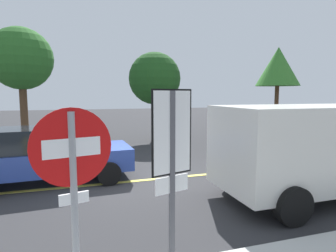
{
  "coord_description": "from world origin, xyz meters",
  "views": [
    {
      "loc": [
        -1.19,
        -7.64,
        2.46
      ],
      "look_at": [
        1.22,
        0.18,
        1.53
      ],
      "focal_mm": 29.85,
      "sensor_mm": 36.0,
      "label": 1
    }
  ],
  "objects_px": {
    "speed_limit_sign": "(172,155)",
    "tree_centre_verge": "(278,67)",
    "tree_left_verge": "(21,59)",
    "car_blue_behind_van": "(48,154)",
    "stop_sign": "(74,184)",
    "white_van": "(324,145)",
    "tree_right_verge": "(155,79)",
    "car_black_far_lane": "(288,131)"
  },
  "relations": [
    {
      "from": "speed_limit_sign",
      "to": "tree_centre_verge",
      "type": "relative_size",
      "value": 0.46
    },
    {
      "from": "tree_left_verge",
      "to": "car_blue_behind_van",
      "type": "bearing_deg",
      "value": -75.17
    },
    {
      "from": "stop_sign",
      "to": "tree_left_verge",
      "type": "height_order",
      "value": "tree_left_verge"
    },
    {
      "from": "speed_limit_sign",
      "to": "white_van",
      "type": "bearing_deg",
      "value": 25.31
    },
    {
      "from": "tree_right_verge",
      "to": "speed_limit_sign",
      "type": "bearing_deg",
      "value": -103.45
    },
    {
      "from": "white_van",
      "to": "tree_right_verge",
      "type": "xyz_separation_m",
      "value": [
        -1.79,
        9.11,
        1.98
      ]
    },
    {
      "from": "speed_limit_sign",
      "to": "white_van",
      "type": "distance_m",
      "value": 4.98
    },
    {
      "from": "tree_centre_verge",
      "to": "car_blue_behind_van",
      "type": "bearing_deg",
      "value": -152.12
    },
    {
      "from": "white_van",
      "to": "car_blue_behind_van",
      "type": "height_order",
      "value": "white_van"
    },
    {
      "from": "car_blue_behind_van",
      "to": "tree_left_verge",
      "type": "bearing_deg",
      "value": 104.83
    },
    {
      "from": "white_van",
      "to": "tree_centre_verge",
      "type": "height_order",
      "value": "tree_centre_verge"
    },
    {
      "from": "white_van",
      "to": "tree_centre_verge",
      "type": "relative_size",
      "value": 0.96
    },
    {
      "from": "tree_left_verge",
      "to": "car_black_far_lane",
      "type": "bearing_deg",
      "value": -21.59
    },
    {
      "from": "tree_centre_verge",
      "to": "tree_left_verge",
      "type": "bearing_deg",
      "value": -177.63
    },
    {
      "from": "stop_sign",
      "to": "speed_limit_sign",
      "type": "relative_size",
      "value": 0.93
    },
    {
      "from": "car_black_far_lane",
      "to": "tree_centre_verge",
      "type": "relative_size",
      "value": 0.75
    },
    {
      "from": "white_van",
      "to": "tree_centre_verge",
      "type": "xyz_separation_m",
      "value": [
        6.54,
        10.04,
        2.92
      ]
    },
    {
      "from": "tree_left_verge",
      "to": "tree_centre_verge",
      "type": "height_order",
      "value": "tree_left_verge"
    },
    {
      "from": "tree_left_verge",
      "to": "white_van",
      "type": "bearing_deg",
      "value": -49.44
    },
    {
      "from": "car_blue_behind_van",
      "to": "car_black_far_lane",
      "type": "bearing_deg",
      "value": 10.56
    },
    {
      "from": "white_van",
      "to": "car_black_far_lane",
      "type": "relative_size",
      "value": 1.27
    },
    {
      "from": "stop_sign",
      "to": "car_blue_behind_van",
      "type": "bearing_deg",
      "value": 98.84
    },
    {
      "from": "stop_sign",
      "to": "tree_right_verge",
      "type": "bearing_deg",
      "value": 71.86
    },
    {
      "from": "tree_centre_verge",
      "to": "tree_right_verge",
      "type": "relative_size",
      "value": 1.17
    },
    {
      "from": "car_black_far_lane",
      "to": "tree_right_verge",
      "type": "relative_size",
      "value": 0.88
    },
    {
      "from": "stop_sign",
      "to": "speed_limit_sign",
      "type": "bearing_deg",
      "value": 13.76
    },
    {
      "from": "white_van",
      "to": "stop_sign",
      "type": "bearing_deg",
      "value": -156.8
    },
    {
      "from": "car_blue_behind_van",
      "to": "tree_right_verge",
      "type": "bearing_deg",
      "value": 52.01
    },
    {
      "from": "speed_limit_sign",
      "to": "car_black_far_lane",
      "type": "relative_size",
      "value": 0.62
    },
    {
      "from": "stop_sign",
      "to": "tree_centre_verge",
      "type": "xyz_separation_m",
      "value": [
        12.1,
        12.42,
        2.59
      ]
    },
    {
      "from": "car_blue_behind_van",
      "to": "tree_centre_verge",
      "type": "distance_m",
      "value": 15.06
    },
    {
      "from": "stop_sign",
      "to": "speed_limit_sign",
      "type": "height_order",
      "value": "speed_limit_sign"
    },
    {
      "from": "stop_sign",
      "to": "tree_centre_verge",
      "type": "relative_size",
      "value": 0.43
    },
    {
      "from": "speed_limit_sign",
      "to": "car_black_far_lane",
      "type": "height_order",
      "value": "speed_limit_sign"
    },
    {
      "from": "tree_centre_verge",
      "to": "tree_right_verge",
      "type": "bearing_deg",
      "value": -173.64
    },
    {
      "from": "white_van",
      "to": "car_blue_behind_van",
      "type": "relative_size",
      "value": 1.15
    },
    {
      "from": "car_black_far_lane",
      "to": "tree_centre_verge",
      "type": "xyz_separation_m",
      "value": [
        3.35,
        5.07,
        3.35
      ]
    },
    {
      "from": "speed_limit_sign",
      "to": "car_blue_behind_van",
      "type": "relative_size",
      "value": 0.56
    },
    {
      "from": "white_van",
      "to": "car_black_far_lane",
      "type": "distance_m",
      "value": 5.93
    },
    {
      "from": "car_black_far_lane",
      "to": "tree_left_verge",
      "type": "relative_size",
      "value": 0.74
    },
    {
      "from": "stop_sign",
      "to": "car_blue_behind_van",
      "type": "distance_m",
      "value": 5.69
    },
    {
      "from": "tree_right_verge",
      "to": "stop_sign",
      "type": "bearing_deg",
      "value": -108.14
    }
  ]
}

